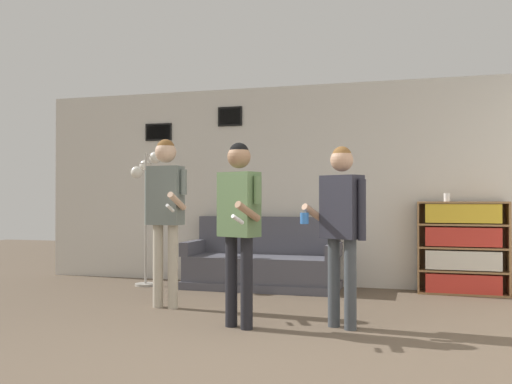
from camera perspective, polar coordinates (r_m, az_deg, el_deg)
The scene contains 9 objects.
ground_plane at distance 4.09m, azimuth -3.53°, elevation -17.18°, with size 20.00×20.00×0.00m, color brown.
wall_back at distance 7.71m, azimuth 6.12°, elevation 0.74°, with size 8.11×0.08×2.70m.
couch at distance 7.49m, azimuth 0.68°, elevation -7.31°, with size 2.00×0.80×0.92m.
bookshelf at distance 7.41m, azimuth 19.95°, elevation -5.29°, with size 1.06×0.30×1.13m.
floor_lamp at distance 7.78m, azimuth -10.97°, elevation 0.42°, with size 0.37×0.40×1.79m.
person_player_foreground_left at distance 6.16m, azimuth -9.04°, elevation -1.05°, with size 0.50×0.49×1.80m.
person_player_foreground_center at distance 5.14m, azimuth -1.74°, elevation -2.20°, with size 0.47×0.57×1.67m.
person_watcher_holding_cup at distance 5.18m, azimuth 8.55°, elevation -2.46°, with size 0.58×0.35×1.64m.
drinking_cup at distance 7.38m, azimuth 18.55°, elevation -0.51°, with size 0.07×0.07×0.10m.
Camera 1 is at (1.31, -3.70, 1.16)m, focal length 40.00 mm.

